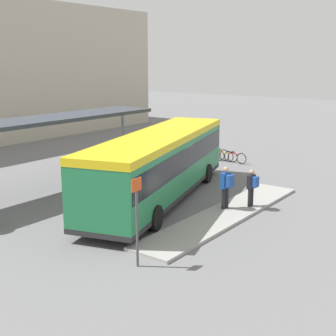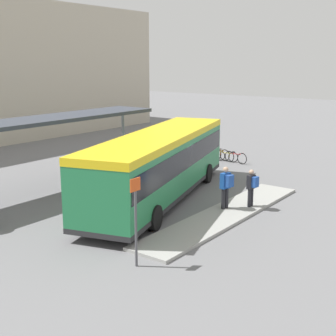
{
  "view_description": "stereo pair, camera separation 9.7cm",
  "coord_description": "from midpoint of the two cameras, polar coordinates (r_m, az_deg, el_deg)",
  "views": [
    {
      "loc": [
        -16.17,
        -12.5,
        6.19
      ],
      "look_at": [
        0.6,
        0.0,
        1.37
      ],
      "focal_mm": 50.0,
      "sensor_mm": 36.0,
      "label": 1
    },
    {
      "loc": [
        -16.11,
        -12.58,
        6.19
      ],
      "look_at": [
        0.6,
        0.0,
        1.37
      ],
      "focal_mm": 50.0,
      "sensor_mm": 36.0,
      "label": 2
    }
  ],
  "objects": [
    {
      "name": "pedestrian_companion",
      "position": [
        19.57,
        6.98,
        -2.05
      ],
      "size": [
        0.48,
        0.52,
        1.79
      ],
      "rotation": [
        0.0,
        0.0,
        1.35
      ],
      "color": "#232328",
      "rests_on": "curb_island"
    },
    {
      "name": "bicycle_orange",
      "position": [
        29.96,
        5.98,
        1.71
      ],
      "size": [
        0.48,
        1.74,
        0.75
      ],
      "rotation": [
        0.0,
        0.0,
        1.5
      ],
      "color": "black",
      "rests_on": "ground_plane"
    },
    {
      "name": "pedestrian_waiting",
      "position": [
        20.04,
        10.06,
        -2.11
      ],
      "size": [
        0.41,
        0.43,
        1.6
      ],
      "rotation": [
        0.0,
        0.0,
        1.49
      ],
      "color": "#232328",
      "rests_on": "curb_island"
    },
    {
      "name": "ground_plane",
      "position": [
        21.36,
        -1.1,
        -3.87
      ],
      "size": [
        120.0,
        120.0,
        0.0
      ],
      "primitive_type": "plane",
      "color": "slate"
    },
    {
      "name": "bicycle_red",
      "position": [
        29.13,
        8.09,
        1.3
      ],
      "size": [
        0.48,
        1.64,
        0.71
      ],
      "rotation": [
        0.0,
        0.0,
        -1.69
      ],
      "color": "black",
      "rests_on": "ground_plane"
    },
    {
      "name": "bicycle_yellow",
      "position": [
        29.53,
        7.0,
        1.45
      ],
      "size": [
        0.48,
        1.55,
        0.67
      ],
      "rotation": [
        0.0,
        0.0,
        1.65
      ],
      "color": "black",
      "rests_on": "ground_plane"
    },
    {
      "name": "platform_sign",
      "position": [
        14.18,
        -4.01,
        -6.12
      ],
      "size": [
        0.44,
        0.08,
        2.8
      ],
      "color": "#4C4C51",
      "rests_on": "ground_plane"
    },
    {
      "name": "curb_island",
      "position": [
        19.28,
        6.84,
        -5.65
      ],
      "size": [
        10.32,
        1.8,
        0.12
      ],
      "color": "#9E9E99",
      "rests_on": "ground_plane"
    },
    {
      "name": "city_bus",
      "position": [
        20.92,
        -1.11,
        0.82
      ],
      "size": [
        12.3,
        5.99,
        3.04
      ],
      "rotation": [
        0.0,
        0.0,
        0.3
      ],
      "color": "#237A47",
      "rests_on": "ground_plane"
    },
    {
      "name": "bicycle_black",
      "position": [
        30.46,
        5.06,
        1.94
      ],
      "size": [
        0.48,
        1.77,
        0.77
      ],
      "rotation": [
        0.0,
        0.0,
        -1.73
      ],
      "color": "black",
      "rests_on": "ground_plane"
    },
    {
      "name": "station_shelter",
      "position": [
        22.59,
        -15.91,
        5.44
      ],
      "size": [
        13.93,
        2.5,
        3.56
      ],
      "color": "#383D47",
      "rests_on": "ground_plane"
    }
  ]
}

